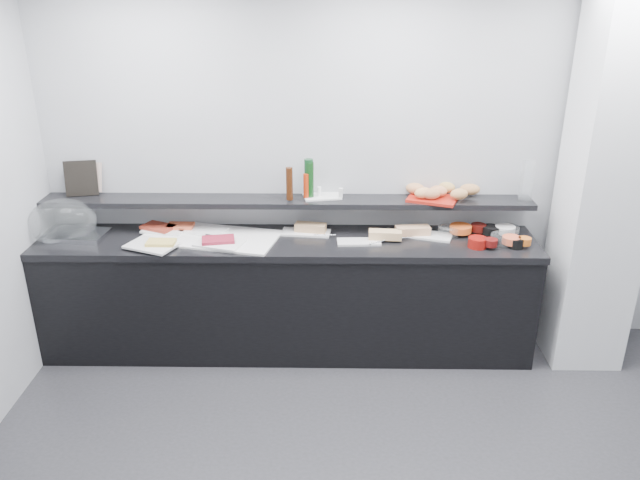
{
  "coord_description": "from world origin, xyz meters",
  "views": [
    {
      "loc": [
        -0.39,
        -2.46,
        2.63
      ],
      "look_at": [
        -0.45,
        1.45,
        1.0
      ],
      "focal_mm": 35.0,
      "sensor_mm": 36.0,
      "label": 1
    }
  ],
  "objects_px": {
    "sandwich_plate_mid": "(359,242)",
    "carafe": "(527,182)",
    "cloche_base": "(78,235)",
    "framed_print": "(81,178)",
    "bread_tray": "(432,199)",
    "condiment_tray": "(322,196)"
  },
  "relations": [
    {
      "from": "sandwich_plate_mid",
      "to": "carafe",
      "type": "bearing_deg",
      "value": 6.86
    },
    {
      "from": "cloche_base",
      "to": "carafe",
      "type": "height_order",
      "value": "carafe"
    },
    {
      "from": "carafe",
      "to": "framed_print",
      "type": "bearing_deg",
      "value": 178.16
    },
    {
      "from": "framed_print",
      "to": "condiment_tray",
      "type": "distance_m",
      "value": 1.79
    },
    {
      "from": "bread_tray",
      "to": "framed_print",
      "type": "bearing_deg",
      "value": -160.86
    },
    {
      "from": "cloche_base",
      "to": "bread_tray",
      "type": "height_order",
      "value": "bread_tray"
    },
    {
      "from": "condiment_tray",
      "to": "bread_tray",
      "type": "height_order",
      "value": "bread_tray"
    },
    {
      "from": "carafe",
      "to": "condiment_tray",
      "type": "bearing_deg",
      "value": 176.97
    },
    {
      "from": "framed_print",
      "to": "carafe",
      "type": "bearing_deg",
      "value": -13.04
    },
    {
      "from": "condiment_tray",
      "to": "carafe",
      "type": "height_order",
      "value": "carafe"
    },
    {
      "from": "condiment_tray",
      "to": "bread_tray",
      "type": "bearing_deg",
      "value": -14.41
    },
    {
      "from": "bread_tray",
      "to": "carafe",
      "type": "relative_size",
      "value": 1.15
    },
    {
      "from": "sandwich_plate_mid",
      "to": "bread_tray",
      "type": "relative_size",
      "value": 0.9
    },
    {
      "from": "cloche_base",
      "to": "framed_print",
      "type": "bearing_deg",
      "value": 98.85
    },
    {
      "from": "cloche_base",
      "to": "sandwich_plate_mid",
      "type": "distance_m",
      "value": 2.04
    },
    {
      "from": "sandwich_plate_mid",
      "to": "condiment_tray",
      "type": "bearing_deg",
      "value": 131.83
    },
    {
      "from": "framed_print",
      "to": "bread_tray",
      "type": "distance_m",
      "value": 2.6
    },
    {
      "from": "sandwich_plate_mid",
      "to": "carafe",
      "type": "height_order",
      "value": "carafe"
    },
    {
      "from": "bread_tray",
      "to": "carafe",
      "type": "distance_m",
      "value": 0.68
    },
    {
      "from": "sandwich_plate_mid",
      "to": "carafe",
      "type": "relative_size",
      "value": 1.03
    },
    {
      "from": "cloche_base",
      "to": "condiment_tray",
      "type": "xyz_separation_m",
      "value": [
        1.77,
        0.21,
        0.24
      ]
    },
    {
      "from": "cloche_base",
      "to": "carafe",
      "type": "distance_m",
      "value": 3.26
    }
  ]
}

